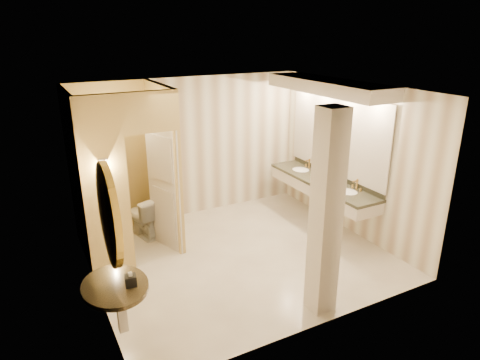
% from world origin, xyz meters
% --- Properties ---
extents(floor, '(4.50, 4.50, 0.00)m').
position_xyz_m(floor, '(0.00, 0.00, 0.00)').
color(floor, white).
rests_on(floor, ground).
extents(ceiling, '(4.50, 4.50, 0.00)m').
position_xyz_m(ceiling, '(0.00, 0.00, 2.70)').
color(ceiling, silver).
rests_on(ceiling, wall_back).
extents(wall_back, '(4.50, 0.02, 2.70)m').
position_xyz_m(wall_back, '(0.00, 2.00, 1.35)').
color(wall_back, white).
rests_on(wall_back, floor).
extents(wall_front, '(4.50, 0.02, 2.70)m').
position_xyz_m(wall_front, '(0.00, -2.00, 1.35)').
color(wall_front, white).
rests_on(wall_front, floor).
extents(wall_left, '(0.02, 4.00, 2.70)m').
position_xyz_m(wall_left, '(-2.25, 0.00, 1.35)').
color(wall_left, white).
rests_on(wall_left, floor).
extents(wall_right, '(0.02, 4.00, 2.70)m').
position_xyz_m(wall_right, '(2.25, 0.00, 1.35)').
color(wall_right, white).
rests_on(wall_right, floor).
extents(toilet_closet, '(1.50, 1.55, 2.70)m').
position_xyz_m(toilet_closet, '(-1.12, 0.97, 1.39)').
color(toilet_closet, '#D4BD6F').
rests_on(toilet_closet, floor).
extents(wall_sconce, '(0.14, 0.14, 0.42)m').
position_xyz_m(wall_sconce, '(-1.93, 0.43, 1.73)').
color(wall_sconce, '#B48639').
rests_on(wall_sconce, toilet_closet).
extents(vanity, '(0.75, 2.73, 2.09)m').
position_xyz_m(vanity, '(1.98, 0.40, 1.63)').
color(vanity, beige).
rests_on(vanity, floor).
extents(console_shelf, '(0.90, 0.90, 1.90)m').
position_xyz_m(console_shelf, '(-2.21, -1.27, 1.34)').
color(console_shelf, black).
rests_on(console_shelf, floor).
extents(pillar, '(0.31, 0.31, 2.70)m').
position_xyz_m(pillar, '(0.30, -1.71, 1.35)').
color(pillar, beige).
rests_on(pillar, floor).
extents(tissue_box, '(0.14, 0.14, 0.12)m').
position_xyz_m(tissue_box, '(-2.08, -1.37, 0.94)').
color(tissue_box, black).
rests_on(tissue_box, console_shelf).
extents(toilet, '(0.57, 0.81, 0.75)m').
position_xyz_m(toilet, '(-1.17, 1.45, 0.38)').
color(toilet, white).
rests_on(toilet, floor).
extents(soap_bottle_a, '(0.08, 0.08, 0.13)m').
position_xyz_m(soap_bottle_a, '(1.93, 0.28, 0.94)').
color(soap_bottle_a, beige).
rests_on(soap_bottle_a, vanity).
extents(soap_bottle_b, '(0.09, 0.09, 0.10)m').
position_xyz_m(soap_bottle_b, '(1.88, 0.20, 0.93)').
color(soap_bottle_b, silver).
rests_on(soap_bottle_b, vanity).
extents(soap_bottle_c, '(0.08, 0.08, 0.20)m').
position_xyz_m(soap_bottle_c, '(1.95, 0.21, 0.97)').
color(soap_bottle_c, '#C6B28C').
rests_on(soap_bottle_c, vanity).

